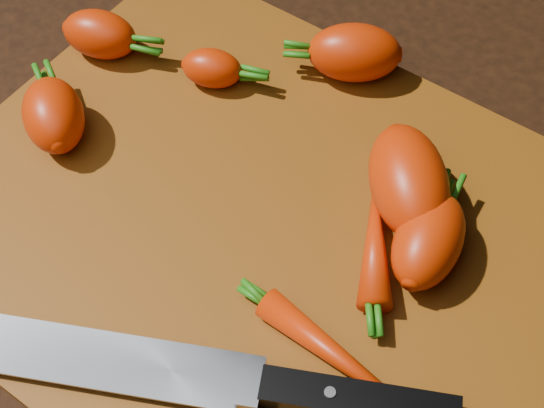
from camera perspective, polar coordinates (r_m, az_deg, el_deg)
The scene contains 11 objects.
ground at distance 0.58m, azimuth -0.57°, elevation -2.58°, with size 2.00×2.00×0.01m, color black.
cutting_board at distance 0.57m, azimuth -0.58°, elevation -2.02°, with size 0.50×0.40×0.01m, color #84430B.
carrot_0 at distance 0.68m, azimuth -12.85°, elevation 12.36°, with size 0.07×0.04×0.04m, color #C02500.
carrot_1 at distance 0.62m, azimuth -16.13°, elevation 6.45°, with size 0.07×0.05×0.05m, color #C02500.
carrot_2 at distance 0.56m, azimuth 10.25°, elevation 1.66°, with size 0.10×0.06×0.06m, color #C02500.
carrot_3 at distance 0.54m, azimuth 11.69°, elevation -2.70°, with size 0.08×0.05×0.05m, color #C02500.
carrot_4 at distance 0.65m, azimuth 6.23°, elevation 11.26°, with size 0.08×0.05×0.05m, color #C02500.
carrot_5 at distance 0.64m, azimuth -4.55°, elevation 10.16°, with size 0.05×0.03×0.03m, color #C02500.
carrot_6 at distance 0.51m, azimuth 5.22°, elevation -11.58°, with size 0.13×0.02×0.02m, color #C02500.
carrot_7 at distance 0.55m, azimuth 7.75°, elevation -3.06°, with size 0.10×0.03×0.03m, color #C02500.
knife at distance 0.52m, azimuth -12.29°, elevation -11.47°, with size 0.34×0.18×0.02m.
Camera 1 is at (0.18, -0.24, 0.49)m, focal length 50.00 mm.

